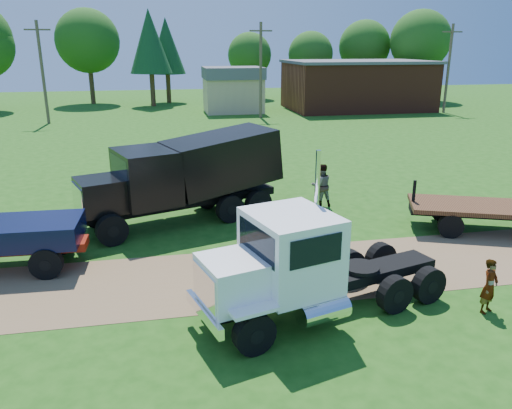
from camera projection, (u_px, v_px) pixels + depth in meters
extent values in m
plane|color=#1A4A10|center=(296.00, 272.00, 15.95)|extent=(140.00, 140.00, 0.00)
cube|color=brown|center=(296.00, 272.00, 15.95)|extent=(120.00, 4.20, 0.01)
cube|color=black|center=(327.00, 283.00, 13.57)|extent=(7.05, 2.80, 0.28)
cylinder|color=black|center=(254.00, 334.00, 11.61)|extent=(1.09, 0.60, 1.04)
cylinder|color=black|center=(254.00, 334.00, 11.61)|extent=(0.44, 0.44, 0.36)
cylinder|color=black|center=(220.00, 297.00, 13.33)|extent=(1.09, 0.60, 1.04)
cylinder|color=black|center=(220.00, 297.00, 13.33)|extent=(0.44, 0.44, 0.36)
cylinder|color=black|center=(395.00, 294.00, 13.44)|extent=(1.09, 0.60, 1.04)
cylinder|color=black|center=(395.00, 294.00, 13.44)|extent=(0.44, 0.44, 0.36)
cylinder|color=black|center=(349.00, 266.00, 15.15)|extent=(1.09, 0.60, 1.04)
cylinder|color=black|center=(349.00, 266.00, 15.15)|extent=(0.44, 0.44, 0.36)
cylinder|color=black|center=(428.00, 285.00, 13.97)|extent=(1.09, 0.60, 1.04)
cylinder|color=black|center=(428.00, 285.00, 13.97)|extent=(0.44, 0.44, 0.36)
cylinder|color=black|center=(381.00, 259.00, 15.68)|extent=(1.09, 0.60, 1.04)
cylinder|color=black|center=(381.00, 259.00, 15.68)|extent=(0.44, 0.44, 0.36)
cube|color=white|center=(237.00, 279.00, 12.20)|extent=(2.07, 2.01, 1.13)
cube|color=white|center=(205.00, 288.00, 11.85)|extent=(0.46, 1.38, 0.94)
cube|color=white|center=(204.00, 313.00, 12.03)|extent=(0.73, 2.13, 0.28)
cube|color=white|center=(291.00, 251.00, 12.71)|extent=(2.52, 2.72, 1.98)
cube|color=black|center=(257.00, 242.00, 12.16)|extent=(0.56, 1.83, 0.80)
cube|color=black|center=(316.00, 251.00, 11.61)|extent=(1.37, 0.42, 0.71)
cube|color=black|center=(270.00, 221.00, 13.55)|extent=(1.37, 0.42, 0.71)
cube|color=white|center=(254.00, 310.00, 11.42)|extent=(1.21, 0.72, 0.09)
cube|color=white|center=(220.00, 276.00, 13.14)|extent=(1.21, 0.72, 0.09)
cylinder|color=white|center=(324.00, 311.00, 12.32)|extent=(1.43, 0.91, 0.57)
cylinder|color=white|center=(316.00, 229.00, 13.54)|extent=(0.16, 0.16, 4.34)
cylinder|color=black|center=(361.00, 268.00, 14.00)|extent=(1.28, 1.28, 0.11)
cube|color=black|center=(181.00, 202.00, 20.29)|extent=(8.22, 3.83, 0.31)
cylinder|color=black|center=(112.00, 230.00, 17.93)|extent=(1.21, 0.74, 1.15)
cylinder|color=black|center=(112.00, 230.00, 17.93)|extent=(0.51, 0.50, 0.40)
cylinder|color=black|center=(97.00, 213.00, 19.73)|extent=(1.21, 0.74, 1.15)
cylinder|color=black|center=(97.00, 213.00, 19.73)|extent=(0.51, 0.50, 0.40)
cylinder|color=black|center=(230.00, 209.00, 20.29)|extent=(1.21, 0.74, 1.15)
cylinder|color=black|center=(230.00, 209.00, 20.29)|extent=(0.51, 0.50, 0.40)
cylinder|color=black|center=(206.00, 195.00, 22.08)|extent=(1.21, 0.74, 1.15)
cylinder|color=black|center=(206.00, 195.00, 22.08)|extent=(0.51, 0.50, 0.40)
cylinder|color=black|center=(258.00, 203.00, 20.96)|extent=(1.21, 0.74, 1.15)
cylinder|color=black|center=(258.00, 203.00, 20.96)|extent=(0.51, 0.50, 0.40)
cylinder|color=black|center=(233.00, 191.00, 22.75)|extent=(1.21, 0.74, 1.15)
cylinder|color=black|center=(233.00, 191.00, 22.75)|extent=(0.51, 0.50, 0.40)
cube|color=black|center=(104.00, 195.00, 18.56)|extent=(2.37, 2.31, 1.25)
cube|color=white|center=(78.00, 200.00, 18.12)|extent=(0.61, 1.50, 1.05)
cube|color=black|center=(147.00, 176.00, 19.24)|extent=(2.82, 3.07, 2.09)
cube|color=black|center=(119.00, 168.00, 18.59)|extent=(0.76, 1.98, 0.84)
cube|color=black|center=(221.00, 160.00, 20.75)|extent=(5.17, 3.92, 2.54)
cylinder|color=black|center=(46.00, 263.00, 15.38)|extent=(1.01, 0.35, 1.00)
cylinder|color=black|center=(46.00, 263.00, 15.38)|extent=(0.36, 0.35, 0.35)
cylinder|color=black|center=(59.00, 241.00, 17.18)|extent=(1.01, 0.35, 1.00)
cylinder|color=black|center=(59.00, 241.00, 17.18)|extent=(0.36, 0.35, 0.35)
cube|color=black|center=(29.00, 232.00, 15.96)|extent=(3.25, 2.19, 0.73)
imported|color=#E3500A|center=(197.00, 169.00, 25.57)|extent=(6.14, 2.96, 1.69)
cube|color=#381B12|center=(512.00, 208.00, 19.04)|extent=(7.76, 4.80, 0.17)
cube|color=black|center=(511.00, 214.00, 19.11)|extent=(7.29, 3.58, 0.23)
cylinder|color=black|center=(451.00, 226.00, 18.67)|extent=(0.97, 0.60, 0.93)
cylinder|color=black|center=(442.00, 210.00, 20.51)|extent=(0.97, 0.60, 0.93)
cube|color=black|center=(414.00, 192.00, 19.51)|extent=(0.14, 0.14, 0.93)
imported|color=#999999|center=(490.00, 286.00, 13.36)|extent=(0.67, 0.59, 1.53)
imported|color=#999999|center=(321.00, 185.00, 22.20)|extent=(0.98, 0.78, 1.93)
cube|color=maroon|center=(357.00, 86.00, 55.85)|extent=(15.00, 10.00, 5.00)
cube|color=#545459|center=(358.00, 62.00, 55.04)|extent=(15.40, 10.40, 0.30)
cube|color=tan|center=(233.00, 95.00, 53.51)|extent=(6.00, 5.00, 3.60)
cube|color=#545459|center=(233.00, 73.00, 52.81)|extent=(6.20, 5.40, 1.20)
cylinder|color=brown|center=(43.00, 73.00, 44.73)|extent=(0.28, 0.28, 9.00)
cube|color=brown|center=(37.00, 30.00, 43.60)|extent=(2.20, 0.14, 0.14)
cylinder|color=brown|center=(261.00, 71.00, 48.38)|extent=(0.28, 0.28, 9.00)
cube|color=brown|center=(261.00, 31.00, 47.24)|extent=(2.20, 0.14, 0.14)
cylinder|color=brown|center=(448.00, 69.00, 52.02)|extent=(0.28, 0.28, 9.00)
cube|color=brown|center=(453.00, 32.00, 50.89)|extent=(2.20, 0.14, 0.14)
cylinder|color=#3D2919|center=(92.00, 87.00, 61.01)|extent=(0.56, 0.56, 3.98)
sphere|color=#144611|center=(87.00, 41.00, 59.36)|extent=(7.50, 7.50, 7.50)
cylinder|color=#3D2919|center=(169.00, 88.00, 62.19)|extent=(0.56, 0.56, 3.56)
cone|color=#0F3513|center=(166.00, 46.00, 60.65)|extent=(4.47, 4.47, 6.61)
cylinder|color=#3D2919|center=(250.00, 87.00, 67.19)|extent=(0.56, 0.56, 3.06)
sphere|color=#144611|center=(249.00, 55.00, 65.92)|extent=(5.77, 5.77, 5.77)
cylinder|color=#3D2919|center=(309.00, 87.00, 67.02)|extent=(0.56, 0.56, 3.10)
sphere|color=#144611|center=(311.00, 54.00, 65.73)|extent=(5.85, 5.85, 5.85)
cylinder|color=#3D2919|center=(416.00, 85.00, 64.79)|extent=(0.56, 0.56, 4.01)
sphere|color=#144611|center=(420.00, 40.00, 63.12)|extent=(7.57, 7.57, 7.57)
cylinder|color=#3D2919|center=(153.00, 90.00, 58.56)|extent=(0.56, 0.56, 3.83)
cone|color=#0F3513|center=(150.00, 41.00, 56.91)|extent=(4.81, 4.81, 7.11)
cylinder|color=#3D2919|center=(362.00, 84.00, 68.66)|extent=(0.56, 0.56, 3.64)
sphere|color=#144611|center=(365.00, 46.00, 67.15)|extent=(6.86, 6.86, 6.86)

